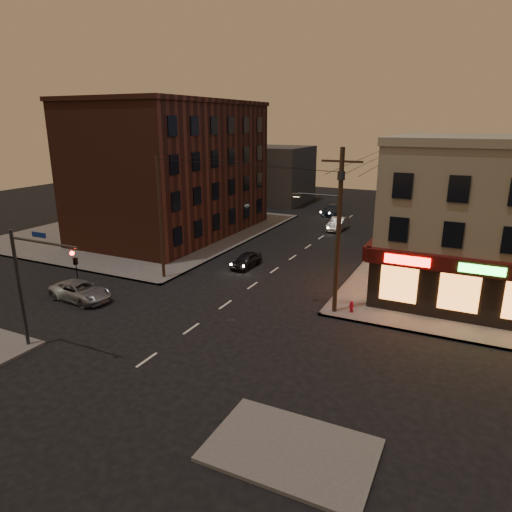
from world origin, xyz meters
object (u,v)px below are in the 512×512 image
Objects in this scene: suv_cross at (81,291)px; sedan_mid at (338,224)px; sedan_near at (246,260)px; fire_hydrant at (352,306)px; sedan_far at (332,210)px.

sedan_mid is (9.69, 27.52, 0.06)m from suv_cross.
suv_cross is 1.30× the size of sedan_near.
sedan_mid reaches higher than fire_hydrant.
sedan_near is (6.69, 11.27, -0.03)m from suv_cross.
sedan_mid is at bearing -74.07° from sedan_far.
fire_hydrant is (10.30, -29.84, -0.11)m from sedan_far.
sedan_far is at bearing -5.84° from suv_cross.
sedan_mid is 8.53m from sedan_far.
sedan_far reaches higher than fire_hydrant.
sedan_far is (6.60, 35.47, 0.03)m from suv_cross.
sedan_mid is at bearing 108.24° from fire_hydrant.
suv_cross is at bearing -118.51° from sedan_near.
suv_cross is 29.17m from sedan_mid.
suv_cross reaches higher than fire_hydrant.
suv_cross is 6.27× the size of fire_hydrant.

